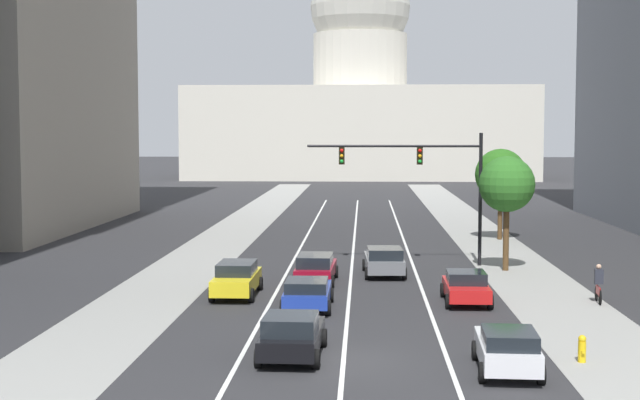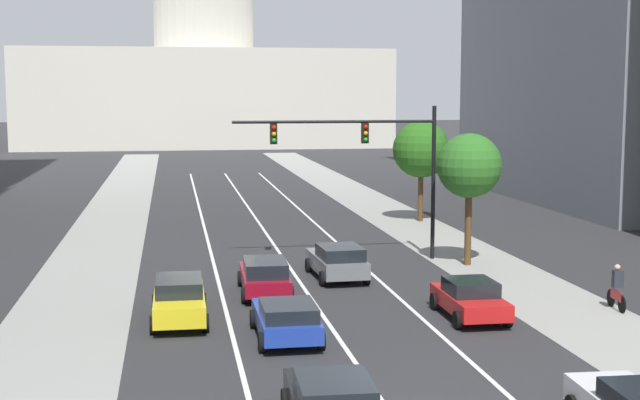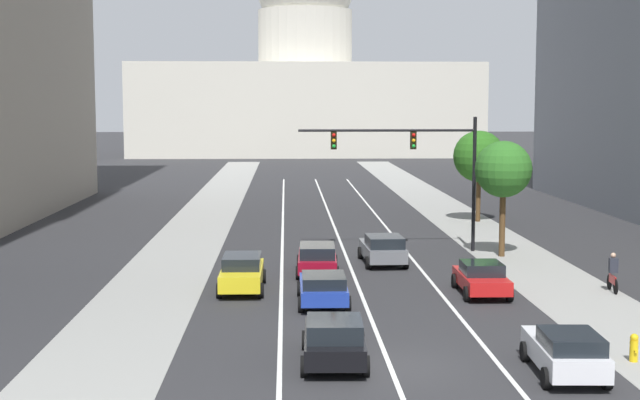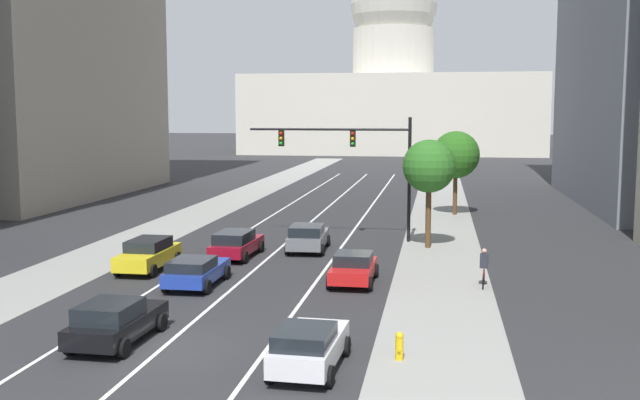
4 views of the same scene
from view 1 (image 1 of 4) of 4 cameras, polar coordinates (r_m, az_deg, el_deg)
ground_plane at (r=70.18m, az=2.19°, el=-1.86°), size 400.00×400.00×0.00m
sidewalk_left at (r=65.92m, az=-5.78°, el=-2.28°), size 4.46×130.00×0.01m
sidewalk_right at (r=65.75m, az=10.09°, el=-2.34°), size 4.46×130.00×0.01m
lane_stripe_left at (r=55.43m, az=-1.51°, el=-3.50°), size 0.16×90.00×0.01m
lane_stripe_center at (r=55.29m, az=2.04°, el=-3.52°), size 0.16×90.00×0.01m
lane_stripe_right at (r=55.35m, az=5.60°, el=-3.53°), size 0.16×90.00×0.01m
capitol_building at (r=148.89m, az=2.49°, el=5.83°), size 54.39×23.42×36.61m
car_yellow at (r=42.25m, az=-5.19°, el=-4.86°), size 2.00×4.69×1.56m
car_blue at (r=38.96m, az=-0.78°, el=-5.75°), size 2.09×4.35×1.35m
car_white at (r=29.51m, az=11.55°, el=-9.02°), size 2.10×4.20×1.46m
car_black at (r=30.78m, az=-1.75°, el=-8.35°), size 2.19×4.46×1.52m
car_gray at (r=48.02m, az=4.00°, el=-3.77°), size 2.27×4.51×1.53m
car_crimson at (r=45.58m, az=-0.27°, el=-4.22°), size 2.13×4.69×1.47m
car_red at (r=40.86m, az=9.05°, el=-5.33°), size 2.02×4.12×1.41m
traffic_signal_mast at (r=51.60m, az=6.59°, el=1.76°), size 9.78×0.39×7.43m
fire_hydrant at (r=31.43m, az=15.95°, el=-8.85°), size 0.26×0.35×0.91m
cyclist at (r=42.15m, az=16.90°, el=-5.00°), size 0.38×1.70×1.72m
street_tree_mid_right at (r=64.74m, az=11.14°, el=1.55°), size 3.55×3.55×6.31m
street_tree_near_right at (r=50.31m, az=11.51°, el=0.93°), size 3.02×3.02×6.19m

